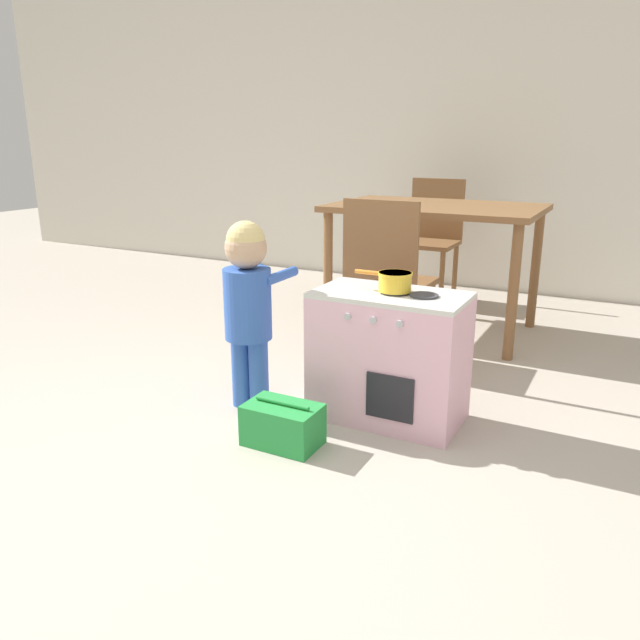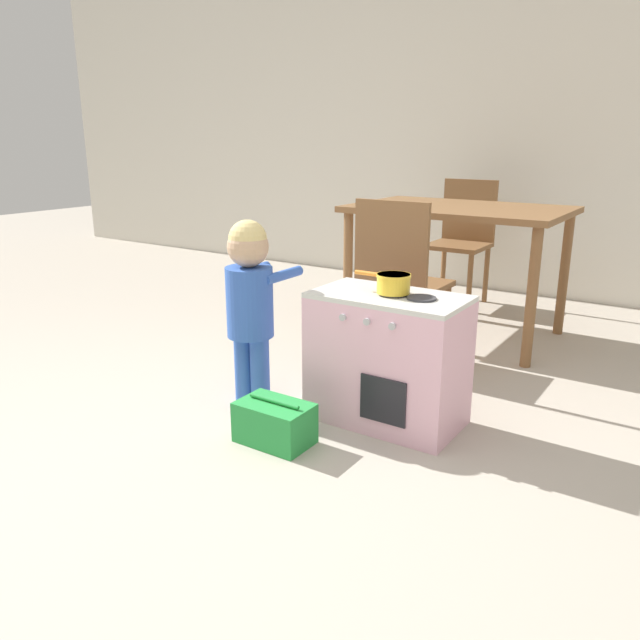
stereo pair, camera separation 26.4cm
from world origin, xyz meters
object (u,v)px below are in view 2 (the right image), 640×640
dining_chair_near (400,279)px  dining_chair_far (462,238)px  play_kitchen (388,359)px  toy_basket (275,423)px  toy_pot (393,282)px  child_figure (250,293)px  dining_table (459,223)px

dining_chair_near → dining_chair_far: same height
dining_chair_far → dining_chair_near: bearing=99.1°
play_kitchen → toy_basket: 0.54m
toy_basket → toy_pot: bearing=56.2°
toy_basket → dining_chair_far: 2.53m
toy_pot → child_figure: (-0.59, -0.18, -0.09)m
toy_pot → play_kitchen: bearing=-177.8°
dining_chair_near → child_figure: bearing=-111.8°
child_figure → dining_chair_far: 2.25m
child_figure → dining_table: (0.34, 1.50, 0.16)m
dining_table → dining_chair_far: (-0.26, 0.74, -0.21)m
dining_table → dining_chair_far: dining_chair_far is taller
child_figure → dining_chair_far: size_ratio=0.95×
toy_basket → dining_table: dining_table is taller
child_figure → play_kitchen: bearing=17.1°
child_figure → dining_chair_near: size_ratio=0.95×
toy_basket → dining_chair_near: size_ratio=0.33×
dining_chair_near → toy_basket: bearing=-90.5°
toy_pot → child_figure: child_figure is taller
child_figure → dining_chair_near: 0.86m
dining_table → toy_pot: bearing=-79.3°
dining_chair_near → dining_table: bearing=88.1°
play_kitchen → dining_chair_far: bearing=103.4°
dining_table → dining_chair_near: (-0.02, -0.70, -0.21)m
play_kitchen → toy_pot: (0.01, 0.00, 0.33)m
play_kitchen → dining_chair_far: (-0.49, 2.07, 0.19)m
play_kitchen → dining_table: dining_table is taller
play_kitchen → toy_pot: size_ratio=2.54×
child_figure → toy_basket: (0.31, -0.24, -0.43)m
toy_pot → dining_chair_near: dining_chair_near is taller
child_figure → toy_basket: 0.59m
toy_basket → dining_chair_far: (-0.22, 2.49, 0.38)m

